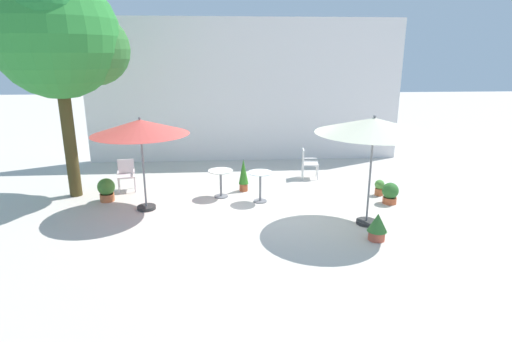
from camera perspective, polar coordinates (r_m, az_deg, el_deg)
The scene contains 14 objects.
ground_plane at distance 10.08m, azimuth -0.09°, elevation -4.96°, with size 60.00×60.00×0.00m, color beige.
villa_facade at distance 14.16m, azimuth -1.46°, elevation 11.04°, with size 10.68×0.30×4.76m, color white.
shade_tree at distance 11.31m, azimuth -25.72°, elevation 16.57°, with size 3.11×2.97×5.49m.
patio_umbrella_0 at distance 8.82m, azimuth 16.09°, elevation 5.98°, with size 2.43×2.43×2.40m.
patio_umbrella_1 at distance 9.74m, azimuth -15.81°, elevation 5.81°, with size 2.23×2.23×2.23m.
cafe_table_0 at distance 10.23m, azimuth 0.59°, elevation -1.47°, with size 0.61×0.61×0.78m.
cafe_table_1 at distance 10.62m, azimuth -4.93°, elevation -1.07°, with size 0.64×0.64×0.72m.
patio_chair_0 at distance 12.32m, azimuth 7.17°, elevation 1.31°, with size 0.51×0.48×0.88m.
patio_chair_1 at distance 11.68m, azimuth -17.61°, elevation -0.26°, with size 0.53×0.52×0.84m.
potted_plant_0 at distance 11.06m, azimuth -1.75°, elevation -0.47°, with size 0.26×0.26×0.90m.
potted_plant_1 at distance 11.02m, azimuth -20.09°, elevation -2.40°, with size 0.43×0.43×0.59m.
potted_plant_2 at distance 11.27m, azimuth 16.79°, elevation -2.17°, with size 0.25×0.25×0.42m.
potted_plant_3 at distance 10.73m, azimuth 18.16°, elevation -2.91°, with size 0.40×0.40×0.53m.
potted_plant_4 at distance 8.58m, azimuth 16.53°, elevation -7.34°, with size 0.39×0.39×0.57m.
Camera 1 is at (-0.66, -9.39, 3.60)m, focal length 28.75 mm.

